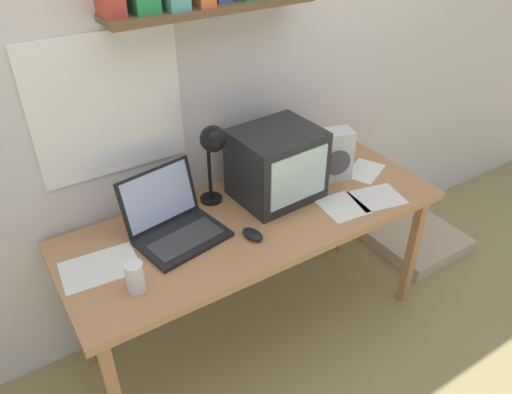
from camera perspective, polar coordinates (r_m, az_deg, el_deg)
The scene contains 14 objects.
ground_plane at distance 2.67m, azimuth -0.00°, elevation -14.65°, with size 12.00×12.00×0.00m, color #988956.
back_wall at distance 2.20m, azimuth -5.51°, elevation 15.41°, with size 5.60×0.24×2.60m.
corner_desk at distance 2.22m, azimuth -0.00°, elevation -3.47°, with size 1.70×0.64×0.71m.
crt_monitor at distance 2.24m, azimuth 2.38°, elevation 3.74°, with size 0.38×0.34×0.33m.
laptop at distance 2.08m, azimuth -9.55°, elevation -2.58°, with size 0.39×0.36×0.26m.
desk_lamp at distance 2.09m, azimuth -4.97°, elevation 5.78°, with size 0.11×0.17×0.40m.
juice_glass at distance 1.85m, azimuth -13.61°, elevation -9.02°, with size 0.07×0.07×0.12m.
space_heater at distance 2.41m, azimuth 8.82°, elevation 4.75°, with size 0.19×0.15×0.25m.
computer_mouse at distance 2.05m, azimuth -0.39°, elevation -4.29°, with size 0.08×0.12×0.03m.
loose_paper_near_laptop at distance 2.56m, azimuth 12.31°, elevation 2.92°, with size 0.26×0.22×0.00m.
open_notebook at distance 2.01m, azimuth -17.41°, elevation -7.69°, with size 0.30×0.22×0.00m.
printed_handout at distance 2.27m, azimuth 9.84°, elevation -1.07°, with size 0.20×0.22×0.00m.
loose_paper_near_monitor at distance 2.36m, azimuth 13.68°, elevation -0.06°, with size 0.26×0.23×0.00m.
floor_cushion at distance 3.28m, azimuth 17.71°, elevation -4.57°, with size 0.51×0.51×0.08m.
Camera 1 is at (-0.95, -1.48, 2.00)m, focal length 35.00 mm.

